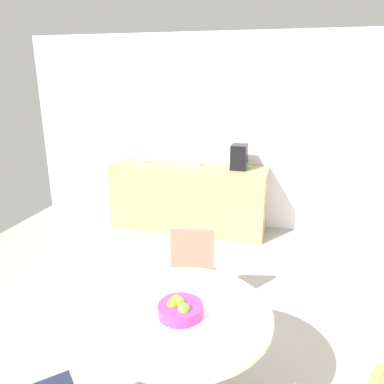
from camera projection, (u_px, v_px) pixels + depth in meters
name	position (u px, v px, depth m)	size (l,w,h in m)	color
ground_plane	(166.00, 373.00, 2.77)	(6.00, 6.00, 0.00)	#9E998E
wall_back	(236.00, 134.00, 5.13)	(6.00, 0.10, 2.60)	silver
counter_block	(189.00, 197.00, 5.21)	(2.11, 0.60, 0.90)	tan
round_table	(183.00, 332.00, 2.30)	(1.08, 1.08, 0.74)	silver
chair_coral	(192.00, 266.00, 3.23)	(0.50, 0.50, 0.83)	silver
fruit_bowl	(180.00, 309.00, 2.21)	(0.27, 0.27, 0.11)	#D8338C
mug_white	(197.00, 162.00, 5.07)	(0.13, 0.08, 0.09)	white
mug_green	(142.00, 159.00, 5.23)	(0.13, 0.08, 0.09)	white
mug_red	(246.00, 166.00, 4.85)	(0.13, 0.08, 0.09)	#338C59
coffee_maker	(239.00, 157.00, 4.86)	(0.20, 0.24, 0.32)	black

